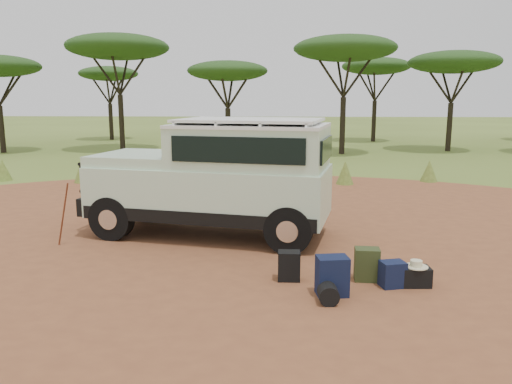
{
  "coord_description": "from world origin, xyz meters",
  "views": [
    {
      "loc": [
        0.83,
        -8.38,
        2.89
      ],
      "look_at": [
        0.33,
        1.57,
        1.0
      ],
      "focal_mm": 35.0,
      "sensor_mm": 36.0,
      "label": 1
    }
  ],
  "objects_px": {
    "backpack_black": "(289,266)",
    "hard_case": "(415,276)",
    "backpack_olive": "(367,265)",
    "walking_staff": "(63,215)",
    "duffel_navy": "(392,274)",
    "backpack_navy": "(332,276)",
    "safari_vehicle": "(218,180)"
  },
  "relations": [
    {
      "from": "safari_vehicle",
      "to": "hard_case",
      "type": "relative_size",
      "value": 12.26
    },
    {
      "from": "backpack_navy",
      "to": "backpack_olive",
      "type": "relative_size",
      "value": 1.11
    },
    {
      "from": "walking_staff",
      "to": "backpack_olive",
      "type": "xyz_separation_m",
      "value": [
        5.62,
        -1.6,
        -0.38
      ]
    },
    {
      "from": "walking_staff",
      "to": "backpack_black",
      "type": "xyz_separation_m",
      "value": [
        4.38,
        -1.65,
        -0.4
      ]
    },
    {
      "from": "backpack_navy",
      "to": "backpack_olive",
      "type": "height_order",
      "value": "backpack_navy"
    },
    {
      "from": "walking_staff",
      "to": "duffel_navy",
      "type": "relative_size",
      "value": 3.24
    },
    {
      "from": "walking_staff",
      "to": "backpack_navy",
      "type": "bearing_deg",
      "value": -89.84
    },
    {
      "from": "backpack_navy",
      "to": "duffel_navy",
      "type": "relative_size",
      "value": 1.45
    },
    {
      "from": "walking_staff",
      "to": "backpack_navy",
      "type": "xyz_separation_m",
      "value": [
        5.01,
        -2.23,
        -0.35
      ]
    },
    {
      "from": "safari_vehicle",
      "to": "backpack_black",
      "type": "height_order",
      "value": "safari_vehicle"
    },
    {
      "from": "backpack_navy",
      "to": "duffel_navy",
      "type": "bearing_deg",
      "value": 12.33
    },
    {
      "from": "walking_staff",
      "to": "backpack_navy",
      "type": "distance_m",
      "value": 5.5
    },
    {
      "from": "safari_vehicle",
      "to": "backpack_navy",
      "type": "height_order",
      "value": "safari_vehicle"
    },
    {
      "from": "safari_vehicle",
      "to": "duffel_navy",
      "type": "bearing_deg",
      "value": -31.29
    },
    {
      "from": "backpack_black",
      "to": "backpack_navy",
      "type": "bearing_deg",
      "value": -43.18
    },
    {
      "from": "duffel_navy",
      "to": "hard_case",
      "type": "distance_m",
      "value": 0.38
    },
    {
      "from": "backpack_navy",
      "to": "hard_case",
      "type": "bearing_deg",
      "value": 9.27
    },
    {
      "from": "duffel_navy",
      "to": "backpack_olive",
      "type": "bearing_deg",
      "value": 129.65
    },
    {
      "from": "walking_staff",
      "to": "hard_case",
      "type": "height_order",
      "value": "walking_staff"
    },
    {
      "from": "backpack_navy",
      "to": "backpack_olive",
      "type": "xyz_separation_m",
      "value": [
        0.61,
        0.64,
        -0.03
      ]
    },
    {
      "from": "duffel_navy",
      "to": "hard_case",
      "type": "relative_size",
      "value": 0.94
    },
    {
      "from": "safari_vehicle",
      "to": "duffel_navy",
      "type": "distance_m",
      "value": 4.28
    },
    {
      "from": "walking_staff",
      "to": "duffel_navy",
      "type": "bearing_deg",
      "value": -83.07
    },
    {
      "from": "backpack_olive",
      "to": "hard_case",
      "type": "bearing_deg",
      "value": -11.97
    },
    {
      "from": "backpack_black",
      "to": "backpack_navy",
      "type": "height_order",
      "value": "backpack_navy"
    },
    {
      "from": "backpack_black",
      "to": "backpack_olive",
      "type": "xyz_separation_m",
      "value": [
        1.24,
        0.05,
        0.03
      ]
    },
    {
      "from": "backpack_black",
      "to": "duffel_navy",
      "type": "distance_m",
      "value": 1.61
    },
    {
      "from": "walking_staff",
      "to": "backpack_olive",
      "type": "height_order",
      "value": "walking_staff"
    },
    {
      "from": "backpack_black",
      "to": "hard_case",
      "type": "height_order",
      "value": "backpack_black"
    },
    {
      "from": "backpack_black",
      "to": "hard_case",
      "type": "distance_m",
      "value": 1.97
    },
    {
      "from": "backpack_olive",
      "to": "hard_case",
      "type": "relative_size",
      "value": 1.23
    },
    {
      "from": "backpack_olive",
      "to": "walking_staff",
      "type": "bearing_deg",
      "value": 167.38
    }
  ]
}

